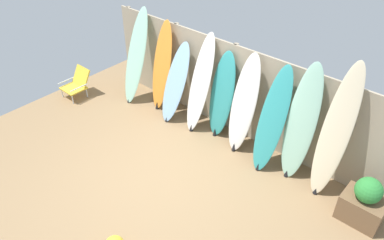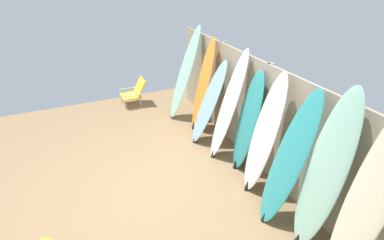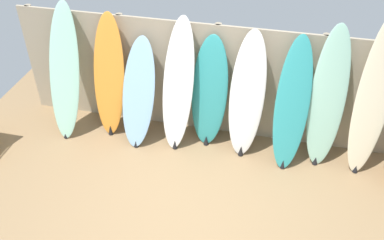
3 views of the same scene
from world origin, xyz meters
name	(u,v)px [view 2 (image 2 of 3)]	position (x,y,z in m)	size (l,w,h in m)	color
ground	(146,196)	(0.00, 0.00, 0.00)	(7.68, 7.68, 0.00)	#8E704C
fence_back	(263,118)	(0.00, 2.01, 0.90)	(6.08, 0.11, 1.80)	tan
surfboard_seafoam_0	(185,74)	(-2.21, 1.58, 0.99)	(0.50, 0.77, 2.00)	#9ED6BC
surfboard_orange_1	(203,86)	(-1.56, 1.69, 0.93)	(0.54, 0.51, 1.90)	orange
surfboard_skyblue_2	(209,103)	(-1.07, 1.58, 0.78)	(0.55, 0.71, 1.59)	#8CB7D6
surfboard_white_3	(228,107)	(-0.49, 1.65, 0.96)	(0.52, 0.65, 1.94)	white
surfboard_teal_4	(247,123)	(-0.04, 1.75, 0.85)	(0.58, 0.45, 1.71)	teal
surfboard_white_5	(264,136)	(0.51, 1.66, 0.92)	(0.53, 0.51, 1.87)	white
surfboard_teal_6	(289,162)	(1.13, 1.58, 0.92)	(0.46, 0.61, 1.86)	teal
surfboard_seafoam_7	(325,174)	(1.59, 1.70, 1.01)	(0.51, 0.47, 2.05)	#9ED6BC
surfboard_cream_8	(370,199)	(2.14, 1.67, 1.12)	(0.46, 0.49, 2.27)	beige
beach_chair	(135,92)	(-3.30, 0.70, 0.32)	(0.50, 0.58, 0.63)	silver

